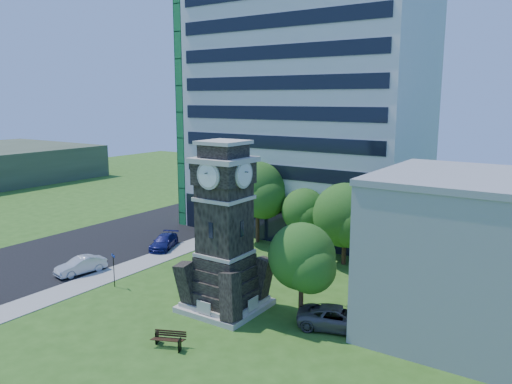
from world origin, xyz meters
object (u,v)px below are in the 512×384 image
Objects in this scene: car_east_lot at (339,318)px; car_street_mid at (81,265)px; park_bench at (169,338)px; clock_tower at (225,238)px; car_street_north at (164,242)px; street_sign at (114,266)px.

car_street_mid is at bearing 78.60° from car_east_lot.
clock_tower is at bearing 70.94° from park_bench.
car_street_north is 1.68× the size of street_sign.
car_street_mid is at bearing -119.06° from car_street_north.
street_sign is at bearing 4.79° from car_street_mid.
car_street_mid is 0.80× the size of car_east_lot.
clock_tower reaches higher than park_bench.
clock_tower is 15.67m from car_street_mid.
car_street_north is at bearing 55.20° from car_east_lot.
car_east_lot is (23.22, 2.69, 0.04)m from car_street_mid.
clock_tower is 2.60× the size of car_street_north.
park_bench is at bearing -8.27° from car_street_mid.
park_bench is (14.77, -14.81, -0.13)m from car_street_north.
street_sign is at bearing -170.37° from clock_tower.
car_street_mid is 23.38m from car_east_lot.
street_sign is (4.94, -0.51, 1.03)m from car_street_mid.
car_street_north is at bearing 149.69° from clock_tower.
street_sign reaches higher than park_bench.
street_sign reaches higher than car_street_north.
park_bench is (15.55, -5.35, -0.17)m from car_street_mid.
clock_tower is 2.80× the size of car_street_mid.
car_street_north is 0.86× the size of car_east_lot.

